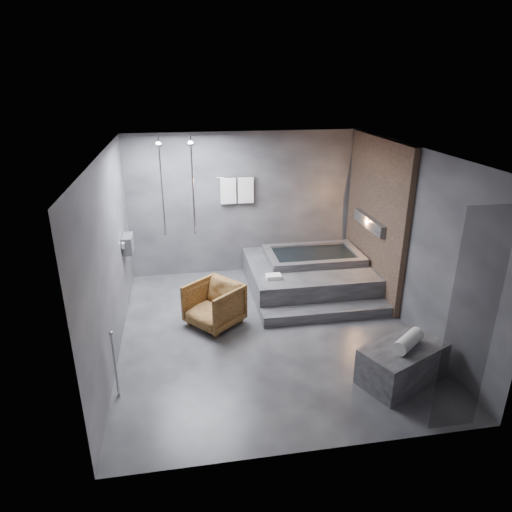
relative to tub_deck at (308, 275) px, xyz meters
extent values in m
plane|color=#2A2A2C|center=(-1.05, -1.45, -0.25)|extent=(5.00, 5.00, 0.00)
cube|color=#464649|center=(-1.05, -1.45, 2.55)|extent=(4.50, 5.00, 0.04)
cube|color=#333438|center=(-1.05, 1.05, 1.15)|extent=(4.50, 0.04, 2.80)
cube|color=#333438|center=(-1.05, -3.95, 1.15)|extent=(4.50, 0.04, 2.80)
cube|color=#333438|center=(-3.30, -1.45, 1.15)|extent=(0.04, 5.00, 2.80)
cube|color=#333438|center=(1.20, -1.45, 1.15)|extent=(0.04, 5.00, 2.80)
cube|color=#99745A|center=(1.14, -0.20, 1.15)|extent=(0.10, 2.40, 2.78)
cube|color=#FF9938|center=(1.06, -0.20, 1.05)|extent=(0.14, 1.20, 0.20)
cube|color=slate|center=(-3.21, -0.05, 0.85)|extent=(0.16, 0.42, 0.30)
imported|color=beige|center=(-3.20, -0.15, 0.80)|extent=(0.08, 0.08, 0.21)
imported|color=beige|center=(-3.20, 0.05, 0.78)|extent=(0.07, 0.07, 0.15)
cylinder|color=silver|center=(-2.05, 0.60, 1.65)|extent=(0.04, 0.04, 1.80)
cylinder|color=silver|center=(-2.60, 0.60, 1.65)|extent=(0.04, 0.04, 1.80)
cylinder|color=silver|center=(-1.20, 0.99, 1.70)|extent=(0.75, 0.02, 0.02)
cube|color=white|center=(-1.37, 0.97, 1.45)|extent=(0.30, 0.06, 0.50)
cube|color=white|center=(-1.03, 0.97, 1.45)|extent=(0.30, 0.06, 0.50)
cylinder|color=silver|center=(-3.20, -2.65, 0.20)|extent=(0.04, 0.04, 0.90)
cube|color=black|center=(0.60, -3.90, 1.10)|extent=(0.55, 0.01, 2.60)
cube|color=#2F2F31|center=(0.00, 0.00, 0.00)|extent=(2.20, 2.00, 0.50)
cube|color=#2F2F31|center=(0.00, -1.18, -0.16)|extent=(2.20, 0.36, 0.18)
cube|color=#333335|center=(0.45, -2.94, 0.00)|extent=(1.29, 1.04, 0.51)
imported|color=#442911|center=(-1.86, -1.08, 0.10)|extent=(1.08, 1.08, 0.71)
cylinder|color=white|center=(0.48, -2.97, 0.35)|extent=(0.53, 0.47, 0.19)
cube|color=white|center=(-0.78, -0.56, 0.28)|extent=(0.26, 0.19, 0.07)
camera|label=1|loc=(-2.28, -7.58, 3.52)|focal=32.00mm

